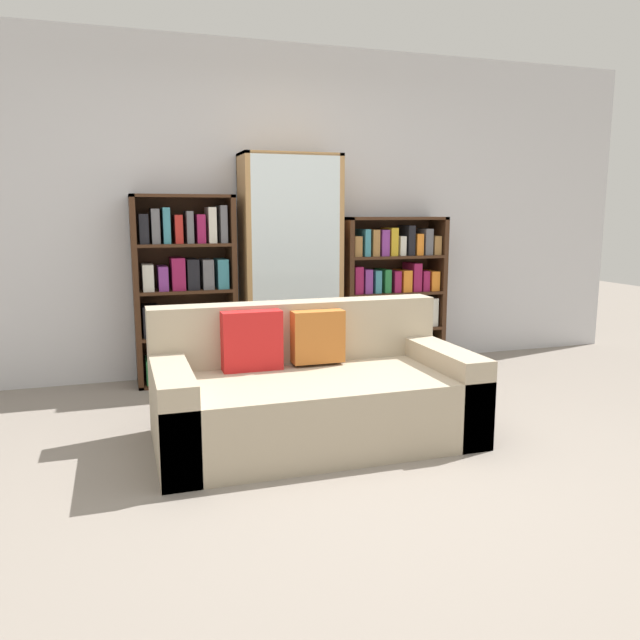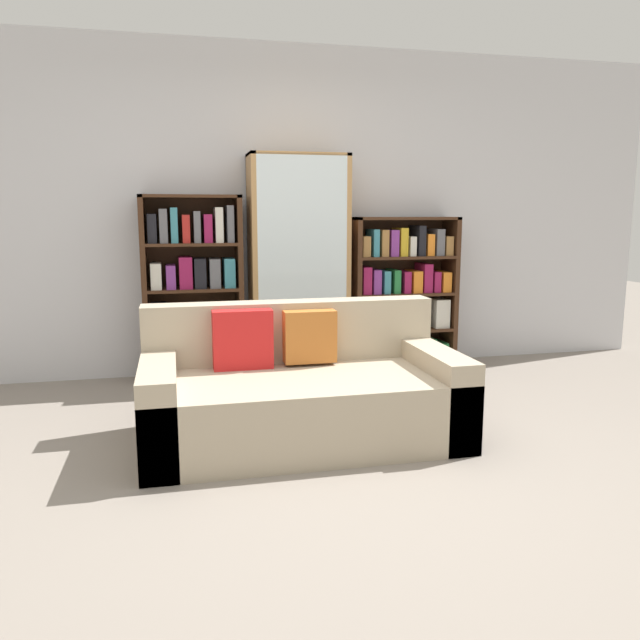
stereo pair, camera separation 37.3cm
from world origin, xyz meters
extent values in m
plane|color=gray|center=(0.00, 0.00, 0.00)|extent=(16.00, 16.00, 0.00)
cube|color=silver|center=(0.00, 2.34, 1.35)|extent=(7.01, 0.06, 2.70)
cube|color=tan|center=(-0.10, 0.56, 0.20)|extent=(1.85, 0.96, 0.41)
cube|color=tan|center=(-0.10, 0.94, 0.60)|extent=(1.85, 0.20, 0.38)
cube|color=tan|center=(-0.93, 0.56, 0.26)|extent=(0.20, 0.96, 0.53)
cube|color=tan|center=(0.72, 0.56, 0.26)|extent=(0.20, 0.96, 0.53)
cube|color=red|center=(-0.43, 0.78, 0.59)|extent=(0.36, 0.12, 0.36)
cube|color=#B76628|center=(-0.01, 0.78, 0.59)|extent=(0.32, 0.12, 0.32)
cube|color=#3D2314|center=(-1.04, 2.13, 0.74)|extent=(0.04, 0.32, 1.48)
cube|color=#3D2314|center=(-0.30, 2.13, 0.74)|extent=(0.04, 0.32, 1.48)
cube|color=#3D2314|center=(-0.67, 2.13, 1.47)|extent=(0.78, 0.32, 0.02)
cube|color=#3D2314|center=(-0.67, 2.13, 0.01)|extent=(0.78, 0.32, 0.02)
cube|color=#3D2314|center=(-0.67, 2.28, 0.74)|extent=(0.78, 0.01, 1.48)
cube|color=#3D2314|center=(-0.67, 2.13, 0.38)|extent=(0.70, 0.32, 0.02)
cube|color=#3D2314|center=(-0.67, 2.13, 0.74)|extent=(0.70, 0.32, 0.02)
cube|color=#3D2314|center=(-0.67, 2.13, 1.10)|extent=(0.70, 0.32, 0.02)
cube|color=#237038|center=(-0.98, 2.12, 0.12)|extent=(0.04, 0.24, 0.19)
cube|color=teal|center=(-0.91, 2.12, 0.16)|extent=(0.05, 0.24, 0.27)
cube|color=orange|center=(-0.84, 2.12, 0.17)|extent=(0.05, 0.24, 0.29)
cube|color=#AD231E|center=(-0.78, 2.12, 0.17)|extent=(0.05, 0.24, 0.29)
cube|color=gold|center=(-0.70, 2.12, 0.17)|extent=(0.06, 0.24, 0.28)
cube|color=gold|center=(-0.64, 2.12, 0.16)|extent=(0.06, 0.24, 0.27)
cube|color=#8E1947|center=(-0.57, 2.12, 0.15)|extent=(0.05, 0.24, 0.25)
cube|color=#1E4293|center=(-0.50, 2.12, 0.15)|extent=(0.06, 0.24, 0.25)
cube|color=#7A3384|center=(-0.43, 2.12, 0.16)|extent=(0.04, 0.24, 0.27)
cube|color=#7A3384|center=(-0.37, 2.12, 0.17)|extent=(0.05, 0.24, 0.29)
cube|color=black|center=(-0.95, 2.12, 0.51)|extent=(0.12, 0.24, 0.24)
cube|color=gold|center=(-0.81, 2.12, 0.50)|extent=(0.09, 0.24, 0.22)
cube|color=olive|center=(-0.67, 2.12, 0.50)|extent=(0.08, 0.24, 0.22)
cube|color=#5B5B60|center=(-0.54, 2.12, 0.50)|extent=(0.09, 0.24, 0.21)
cube|color=#237038|center=(-0.40, 2.12, 0.49)|extent=(0.11, 0.24, 0.20)
cube|color=beige|center=(-0.95, 2.12, 0.85)|extent=(0.08, 0.24, 0.20)
cube|color=#7A3384|center=(-0.84, 2.12, 0.84)|extent=(0.07, 0.24, 0.19)
cube|color=#8E1947|center=(-0.73, 2.12, 0.88)|extent=(0.10, 0.24, 0.25)
cube|color=black|center=(-0.62, 2.12, 0.87)|extent=(0.09, 0.24, 0.24)
cube|color=#5B5B60|center=(-0.50, 2.12, 0.87)|extent=(0.08, 0.24, 0.23)
cube|color=teal|center=(-0.39, 2.12, 0.87)|extent=(0.08, 0.24, 0.23)
cube|color=black|center=(-0.97, 2.12, 1.22)|extent=(0.07, 0.24, 0.22)
cube|color=#5B5B60|center=(-0.88, 2.12, 1.24)|extent=(0.06, 0.24, 0.26)
cube|color=teal|center=(-0.80, 2.12, 1.25)|extent=(0.05, 0.24, 0.27)
cube|color=#AD231E|center=(-0.71, 2.12, 1.22)|extent=(0.06, 0.24, 0.22)
cube|color=#5B5B60|center=(-0.63, 2.12, 1.23)|extent=(0.05, 0.24, 0.24)
cube|color=#8E1947|center=(-0.54, 2.12, 1.22)|extent=(0.06, 0.24, 0.22)
cube|color=beige|center=(-0.46, 2.12, 1.25)|extent=(0.06, 0.24, 0.27)
cube|color=#5B5B60|center=(-0.37, 2.12, 1.25)|extent=(0.05, 0.24, 0.29)
cube|color=#AD7F4C|center=(-0.19, 2.11, 0.90)|extent=(0.04, 0.36, 1.81)
cube|color=#AD7F4C|center=(0.57, 2.11, 0.90)|extent=(0.04, 0.36, 1.81)
cube|color=#AD7F4C|center=(0.19, 2.11, 1.80)|extent=(0.80, 0.36, 0.02)
cube|color=#AD7F4C|center=(0.19, 2.11, 0.01)|extent=(0.80, 0.36, 0.02)
cube|color=#AD7F4C|center=(0.19, 2.28, 0.90)|extent=(0.80, 0.01, 1.81)
cube|color=silver|center=(0.19, 1.93, 0.90)|extent=(0.72, 0.01, 1.78)
cube|color=#AD7F4C|center=(0.19, 2.11, 0.32)|extent=(0.72, 0.32, 0.02)
cube|color=#AD7F4C|center=(0.19, 2.11, 0.61)|extent=(0.72, 0.32, 0.02)
cube|color=#AD7F4C|center=(0.19, 2.11, 0.90)|extent=(0.72, 0.32, 0.02)
cube|color=#AD7F4C|center=(0.19, 2.11, 1.20)|extent=(0.72, 0.32, 0.02)
cube|color=#AD7F4C|center=(0.19, 2.11, 1.49)|extent=(0.72, 0.32, 0.02)
cylinder|color=silver|center=(-0.10, 2.12, 0.07)|extent=(0.01, 0.01, 0.09)
cone|color=silver|center=(-0.10, 2.12, 0.16)|extent=(0.08, 0.08, 0.11)
cylinder|color=silver|center=(0.02, 2.09, 0.07)|extent=(0.01, 0.01, 0.09)
cone|color=silver|center=(0.02, 2.09, 0.16)|extent=(0.08, 0.08, 0.11)
cylinder|color=silver|center=(0.13, 2.10, 0.07)|extent=(0.01, 0.01, 0.09)
cone|color=silver|center=(0.13, 2.10, 0.16)|extent=(0.08, 0.08, 0.11)
cylinder|color=silver|center=(0.24, 2.13, 0.07)|extent=(0.01, 0.01, 0.09)
cone|color=silver|center=(0.24, 2.13, 0.16)|extent=(0.08, 0.08, 0.11)
cylinder|color=silver|center=(0.36, 2.10, 0.07)|extent=(0.01, 0.01, 0.09)
cone|color=silver|center=(0.36, 2.10, 0.16)|extent=(0.08, 0.08, 0.11)
cylinder|color=silver|center=(0.47, 2.09, 0.07)|extent=(0.01, 0.01, 0.09)
cone|color=silver|center=(0.47, 2.09, 0.16)|extent=(0.08, 0.08, 0.11)
cylinder|color=silver|center=(-0.09, 2.12, 0.36)|extent=(0.01, 0.01, 0.07)
cone|color=silver|center=(-0.09, 2.12, 0.44)|extent=(0.09, 0.09, 0.08)
cylinder|color=silver|center=(0.05, 2.12, 0.36)|extent=(0.01, 0.01, 0.07)
cone|color=silver|center=(0.05, 2.12, 0.44)|extent=(0.09, 0.09, 0.08)
cylinder|color=silver|center=(0.19, 2.12, 0.36)|extent=(0.01, 0.01, 0.07)
cone|color=silver|center=(0.19, 2.12, 0.44)|extent=(0.09, 0.09, 0.08)
cylinder|color=silver|center=(0.32, 2.12, 0.36)|extent=(0.01, 0.01, 0.07)
cone|color=silver|center=(0.32, 2.12, 0.44)|extent=(0.09, 0.09, 0.08)
cylinder|color=silver|center=(0.46, 2.11, 0.36)|extent=(0.01, 0.01, 0.07)
cone|color=silver|center=(0.46, 2.11, 0.44)|extent=(0.09, 0.09, 0.08)
cylinder|color=silver|center=(-0.04, 2.11, 0.66)|extent=(0.01, 0.01, 0.07)
cone|color=silver|center=(-0.04, 2.11, 0.74)|extent=(0.09, 0.09, 0.09)
cylinder|color=silver|center=(0.19, 2.10, 0.66)|extent=(0.01, 0.01, 0.07)
cone|color=silver|center=(0.19, 2.10, 0.74)|extent=(0.09, 0.09, 0.09)
cylinder|color=silver|center=(0.41, 2.12, 0.66)|extent=(0.01, 0.01, 0.07)
cone|color=silver|center=(0.41, 2.12, 0.74)|extent=(0.09, 0.09, 0.09)
cylinder|color=silver|center=(-0.04, 2.13, 0.95)|extent=(0.01, 0.01, 0.07)
cone|color=silver|center=(-0.04, 2.13, 1.03)|extent=(0.09, 0.09, 0.08)
cylinder|color=silver|center=(0.19, 2.11, 0.95)|extent=(0.01, 0.01, 0.07)
cone|color=silver|center=(0.19, 2.11, 1.03)|extent=(0.09, 0.09, 0.08)
cylinder|color=silver|center=(0.41, 2.11, 0.95)|extent=(0.01, 0.01, 0.07)
cone|color=silver|center=(0.41, 2.11, 1.03)|extent=(0.09, 0.09, 0.08)
cylinder|color=silver|center=(-0.07, 2.10, 1.25)|extent=(0.01, 0.01, 0.07)
cone|color=silver|center=(-0.07, 2.10, 1.33)|extent=(0.09, 0.09, 0.09)
cylinder|color=silver|center=(0.10, 2.12, 1.25)|extent=(0.01, 0.01, 0.07)
cone|color=silver|center=(0.10, 2.12, 1.33)|extent=(0.09, 0.09, 0.09)
cylinder|color=silver|center=(0.27, 2.10, 1.25)|extent=(0.01, 0.01, 0.07)
cone|color=silver|center=(0.27, 2.10, 1.33)|extent=(0.09, 0.09, 0.09)
cylinder|color=silver|center=(0.44, 2.12, 1.25)|extent=(0.01, 0.01, 0.07)
cone|color=silver|center=(0.44, 2.12, 1.33)|extent=(0.09, 0.09, 0.09)
cylinder|color=silver|center=(-0.07, 2.10, 1.54)|extent=(0.01, 0.01, 0.07)
cone|color=silver|center=(-0.07, 2.10, 1.62)|extent=(0.09, 0.09, 0.09)
cylinder|color=silver|center=(0.10, 2.09, 1.54)|extent=(0.01, 0.01, 0.07)
cone|color=silver|center=(0.10, 2.09, 1.62)|extent=(0.09, 0.09, 0.09)
cylinder|color=silver|center=(0.27, 2.10, 1.54)|extent=(0.01, 0.01, 0.07)
cone|color=silver|center=(0.27, 2.10, 1.62)|extent=(0.09, 0.09, 0.09)
cylinder|color=silver|center=(0.44, 2.13, 1.54)|extent=(0.01, 0.01, 0.07)
cone|color=silver|center=(0.44, 2.13, 1.62)|extent=(0.09, 0.09, 0.09)
cube|color=#3D2314|center=(0.67, 2.13, 0.65)|extent=(0.04, 0.32, 1.31)
cube|color=#3D2314|center=(1.54, 2.13, 0.65)|extent=(0.04, 0.32, 1.31)
cube|color=#3D2314|center=(1.11, 2.13, 1.29)|extent=(0.91, 0.32, 0.02)
cube|color=#3D2314|center=(1.11, 2.13, 0.01)|extent=(0.91, 0.32, 0.02)
cube|color=#3D2314|center=(1.11, 2.28, 0.65)|extent=(0.91, 0.01, 1.31)
cube|color=#3D2314|center=(1.11, 2.13, 0.34)|extent=(0.83, 0.32, 0.02)
cube|color=#3D2314|center=(1.11, 2.13, 0.65)|extent=(0.83, 0.32, 0.02)
cube|color=#3D2314|center=(1.11, 2.13, 0.97)|extent=(0.83, 0.32, 0.02)
cube|color=#1E4293|center=(0.76, 2.12, 0.15)|extent=(0.10, 0.24, 0.25)
cube|color=beige|center=(0.88, 2.12, 0.14)|extent=(0.08, 0.24, 0.24)
cube|color=#8E1947|center=(0.99, 2.12, 0.15)|extent=(0.08, 0.24, 0.25)
cube|color=teal|center=(1.11, 2.12, 0.13)|extent=(0.10, 0.24, 0.22)
cube|color=#1E4293|center=(1.22, 2.12, 0.13)|extent=(0.07, 0.24, 0.21)
cube|color=#237038|center=(1.34, 2.12, 0.14)|extent=(0.09, 0.24, 0.23)
cube|color=#237038|center=(1.45, 2.12, 0.12)|extent=(0.09, 0.24, 0.19)
cube|color=#1E4293|center=(0.78, 2.12, 0.44)|extent=(0.12, 0.24, 0.18)
cube|color=gold|center=(0.95, 2.12, 0.46)|extent=(0.10, 0.24, 0.21)
cube|color=#5B5B60|center=(1.11, 2.12, 0.45)|extent=(0.14, 0.24, 0.19)
cube|color=beige|center=(1.27, 2.12, 0.47)|extent=(0.10, 0.24, 0.23)
cube|color=beige|center=(1.44, 2.12, 0.48)|extent=(0.13, 0.24, 0.25)
cube|color=#8E1947|center=(0.75, 2.12, 0.78)|extent=(0.07, 0.24, 0.23)
cube|color=#7A3384|center=(0.84, 2.12, 0.77)|extent=(0.07, 0.24, 0.20)
cube|color=teal|center=(0.93, 2.12, 0.76)|extent=(0.06, 0.24, 0.19)
cube|color=#237038|center=(1.01, 2.12, 0.76)|extent=(0.06, 0.24, 0.20)
cube|color=#8E1947|center=(1.11, 2.12, 0.76)|extent=(0.06, 0.24, 0.18)
cube|color=orange|center=(1.20, 2.12, 0.76)|extent=(0.08, 0.24, 0.19)
cube|color=#8E1947|center=(1.29, 2.12, 0.79)|extent=(0.08, 0.24, 0.24)
cube|color=#8E1947|center=(1.38, 2.12, 0.75)|extent=(0.06, 0.24, 0.18)
cube|color=orange|center=(1.47, 2.12, 0.75)|extent=(0.08, 0.24, 0.17)
cube|color=olive|center=(0.74, 2.12, 1.06)|extent=(0.07, 0.24, 0.17)
cube|color=teal|center=(0.82, 2.12, 1.09)|extent=(0.05, 0.24, 0.23)
cube|color=olive|center=(0.90, 2.12, 1.09)|extent=(0.06, 0.24, 0.22)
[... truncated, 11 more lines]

